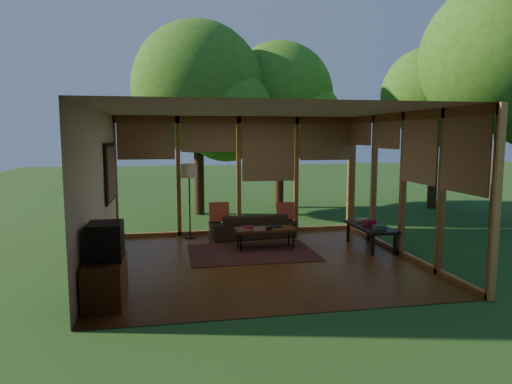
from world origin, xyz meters
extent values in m
plane|color=brown|center=(0.00, 0.00, 0.00)|extent=(5.50, 5.50, 0.00)
plane|color=silver|center=(0.00, 0.00, 2.70)|extent=(5.50, 5.50, 0.00)
cube|color=silver|center=(-2.75, 0.00, 1.35)|extent=(0.04, 5.00, 2.70)
cube|color=silver|center=(0.00, -2.50, 1.35)|extent=(5.50, 0.04, 2.70)
cube|color=#98622F|center=(0.00, 2.50, 1.35)|extent=(5.50, 0.12, 2.70)
cube|color=#98622F|center=(2.75, 0.00, 1.35)|extent=(0.12, 5.00, 2.70)
plane|color=#25521E|center=(8.00, 8.00, -0.01)|extent=(40.00, 40.00, 0.00)
cylinder|color=#382214|center=(-0.73, 5.38, 2.33)|extent=(0.28, 0.28, 4.65)
sphere|color=#255F15|center=(-0.73, 5.38, 3.62)|extent=(3.71, 3.71, 3.71)
cylinder|color=#382214|center=(1.86, 6.24, 2.24)|extent=(0.28, 0.28, 4.48)
sphere|color=#255F15|center=(1.86, 6.24, 3.48)|extent=(3.37, 3.37, 3.37)
cylinder|color=#382214|center=(5.99, 1.73, 2.62)|extent=(0.28, 0.28, 5.23)
sphere|color=#255F15|center=(5.99, 1.73, 4.07)|extent=(3.57, 3.57, 3.57)
cylinder|color=#382214|center=(6.29, 5.10, 2.26)|extent=(0.28, 0.28, 4.51)
sphere|color=#255F15|center=(6.29, 5.10, 3.51)|extent=(2.87, 2.87, 2.87)
cube|color=maroon|center=(-0.03, 0.65, 0.01)|extent=(2.42, 1.71, 0.01)
imported|color=#34281A|center=(0.23, 2.00, 0.27)|extent=(1.91, 0.89, 0.54)
cube|color=maroon|center=(-0.52, 1.95, 0.59)|extent=(0.43, 0.23, 0.45)
cube|color=maroon|center=(0.98, 1.95, 0.57)|extent=(0.38, 0.20, 0.40)
cube|color=#A99F99|center=(-0.06, 0.83, 0.44)|extent=(0.20, 0.16, 0.03)
cube|color=maroon|center=(-0.06, 0.83, 0.47)|extent=(0.21, 0.17, 0.03)
cube|color=black|center=(0.54, 0.96, 0.44)|extent=(0.21, 0.18, 0.03)
ellipsoid|color=black|center=(0.34, 0.78, 0.46)|extent=(0.16, 0.16, 0.07)
cube|color=#5A3318|center=(-2.47, -1.57, 0.30)|extent=(0.50, 1.00, 0.60)
cube|color=black|center=(-2.45, -1.57, 0.85)|extent=(0.45, 0.55, 0.50)
cube|color=#365F58|center=(2.40, 0.20, 0.50)|extent=(0.24, 0.19, 0.08)
cube|color=maroon|center=(2.40, 0.65, 0.51)|extent=(0.24, 0.19, 0.10)
cube|color=#A99F99|center=(2.40, 1.05, 0.49)|extent=(0.27, 0.22, 0.06)
cylinder|color=black|center=(-1.15, 2.17, 0.01)|extent=(0.26, 0.26, 0.03)
cylinder|color=black|center=(-1.15, 2.17, 0.79)|extent=(0.03, 0.03, 1.52)
cylinder|color=beige|center=(-1.15, 2.17, 1.50)|extent=(0.36, 0.36, 0.30)
cube|color=#5A3318|center=(0.29, 0.88, 0.40)|extent=(1.20, 0.50, 0.05)
cylinder|color=black|center=(-0.24, 0.70, 0.19)|extent=(0.03, 0.03, 0.38)
cylinder|color=black|center=(0.82, 0.70, 0.19)|extent=(0.03, 0.03, 0.38)
cylinder|color=black|center=(-0.24, 1.06, 0.19)|extent=(0.03, 0.03, 0.38)
cylinder|color=black|center=(0.82, 1.06, 0.19)|extent=(0.03, 0.03, 0.38)
cube|color=black|center=(2.40, 0.60, 0.43)|extent=(0.60, 1.40, 0.05)
cube|color=black|center=(2.17, 0.00, 0.20)|extent=(0.05, 0.05, 0.40)
cube|color=black|center=(2.63, 0.00, 0.20)|extent=(0.05, 0.05, 0.40)
cube|color=black|center=(2.17, 1.20, 0.20)|extent=(0.05, 0.05, 0.40)
cube|color=black|center=(2.63, 1.20, 0.20)|extent=(0.05, 0.05, 0.40)
cube|color=black|center=(-2.72, 1.40, 1.55)|extent=(0.05, 1.35, 1.15)
cube|color=#197372|center=(-2.69, 1.40, 1.55)|extent=(0.02, 1.20, 1.00)
camera|label=1|loc=(-1.58, -7.87, 2.26)|focal=32.00mm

